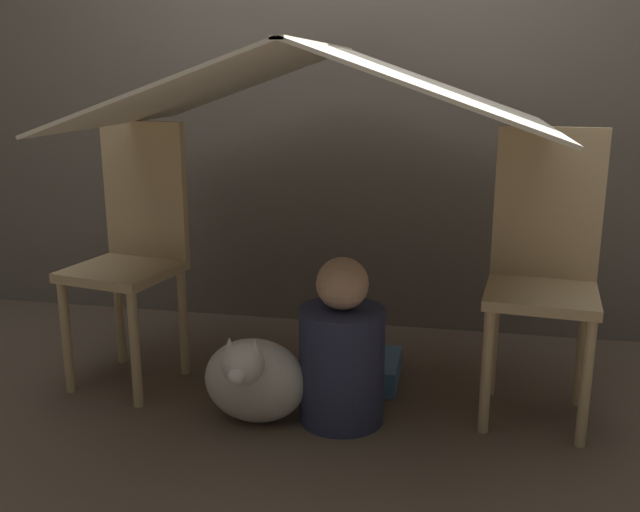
{
  "coord_description": "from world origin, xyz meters",
  "views": [
    {
      "loc": [
        0.48,
        -2.38,
        1.2
      ],
      "look_at": [
        0.0,
        0.05,
        0.56
      ],
      "focal_mm": 40.0,
      "sensor_mm": 36.0,
      "label": 1
    }
  ],
  "objects": [
    {
      "name": "ground_plane",
      "position": [
        0.0,
        0.0,
        0.0
      ],
      "size": [
        8.8,
        8.8,
        0.0
      ],
      "primitive_type": "plane",
      "color": "brown"
    },
    {
      "name": "wall_back",
      "position": [
        0.0,
        0.93,
        1.25
      ],
      "size": [
        7.0,
        0.05,
        2.5
      ],
      "color": "#6B6056",
      "rests_on": "ground_plane"
    },
    {
      "name": "chair_left",
      "position": [
        -0.76,
        0.13,
        0.55
      ],
      "size": [
        0.44,
        0.44,
        1.02
      ],
      "rotation": [
        0.0,
        0.0,
        -0.2
      ],
      "color": "#D1B27F",
      "rests_on": "ground_plane"
    },
    {
      "name": "chair_right",
      "position": [
        0.78,
        0.13,
        0.55
      ],
      "size": [
        0.41,
        0.41,
        1.02
      ],
      "rotation": [
        0.0,
        0.0,
        -0.11
      ],
      "color": "#D1B27F",
      "rests_on": "ground_plane"
    },
    {
      "name": "sheet_canopy",
      "position": [
        0.0,
        0.05,
        1.16
      ],
      "size": [
        1.55,
        1.16,
        0.28
      ],
      "color": "silver"
    },
    {
      "name": "person_front",
      "position": [
        0.11,
        -0.09,
        0.25
      ],
      "size": [
        0.3,
        0.3,
        0.59
      ],
      "color": "#2D3351",
      "rests_on": "ground_plane"
    },
    {
      "name": "dog",
      "position": [
        -0.19,
        -0.18,
        0.17
      ],
      "size": [
        0.36,
        0.34,
        0.36
      ],
      "color": "silver",
      "rests_on": "ground_plane"
    },
    {
      "name": "floor_cushion",
      "position": [
        0.09,
        0.25,
        0.05
      ],
      "size": [
        0.37,
        0.3,
        0.1
      ],
      "color": "#4C7FB2",
      "rests_on": "ground_plane"
    }
  ]
}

